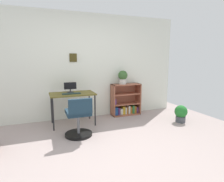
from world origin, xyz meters
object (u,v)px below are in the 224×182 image
at_px(desk, 72,96).
at_px(potted_plant_floor, 181,113).
at_px(office_chair, 79,119).
at_px(bookshelf_low, 125,101).
at_px(monitor, 70,87).
at_px(potted_plant_on_shelf, 123,77).
at_px(keyboard, 71,94).

distance_m(desk, potted_plant_floor, 2.52).
relative_size(office_chair, potted_plant_floor, 1.93).
height_order(desk, bookshelf_low, bookshelf_low).
bearing_deg(office_chair, bookshelf_low, 35.85).
height_order(bookshelf_low, potted_plant_floor, bookshelf_low).
xyz_separation_m(monitor, bookshelf_low, (1.44, 0.19, -0.48)).
xyz_separation_m(desk, monitor, (-0.02, 0.11, 0.18)).
relative_size(bookshelf_low, potted_plant_floor, 2.06).
relative_size(monitor, potted_plant_on_shelf, 0.78).
xyz_separation_m(keyboard, bookshelf_low, (1.46, 0.40, -0.37)).
bearing_deg(office_chair, potted_plant_floor, -0.18).
bearing_deg(keyboard, potted_plant_floor, -14.96).
bearing_deg(keyboard, desk, 70.69).
bearing_deg(potted_plant_floor, monitor, 160.33).
bearing_deg(monitor, potted_plant_on_shelf, 5.85).
bearing_deg(potted_plant_floor, desk, 162.55).
height_order(bookshelf_low, potted_plant_on_shelf, potted_plant_on_shelf).
relative_size(office_chair, bookshelf_low, 0.94).
xyz_separation_m(monitor, keyboard, (-0.01, -0.21, -0.11)).
distance_m(keyboard, potted_plant_on_shelf, 1.43).
relative_size(monitor, office_chair, 0.35).
bearing_deg(desk, bookshelf_low, 11.92).
relative_size(potted_plant_on_shelf, potted_plant_floor, 0.87).
xyz_separation_m(desk, potted_plant_on_shelf, (1.33, 0.25, 0.35)).
bearing_deg(keyboard, office_chair, -88.02).
relative_size(keyboard, potted_plant_on_shelf, 1.12).
xyz_separation_m(desk, bookshelf_low, (1.42, 0.30, -0.31)).
height_order(keyboard, bookshelf_low, bookshelf_low).
bearing_deg(monitor, keyboard, -93.07).
height_order(desk, office_chair, office_chair).
bearing_deg(potted_plant_floor, potted_plant_on_shelf, 136.37).
bearing_deg(monitor, office_chair, -89.29).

